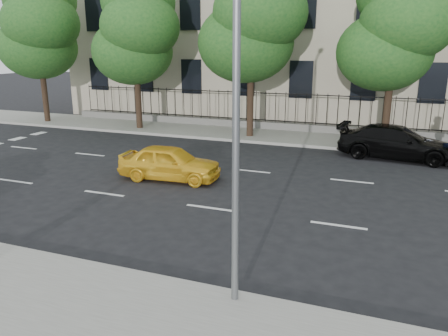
% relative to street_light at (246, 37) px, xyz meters
% --- Properties ---
extents(ground, '(120.00, 120.00, 0.00)m').
position_rel_street_light_xyz_m(ground, '(-2.50, 1.77, -5.15)').
color(ground, black).
rests_on(ground, ground).
extents(near_sidewalk, '(60.00, 4.00, 0.15)m').
position_rel_street_light_xyz_m(near_sidewalk, '(-2.50, -2.23, -5.07)').
color(near_sidewalk, gray).
rests_on(near_sidewalk, ground).
extents(far_sidewalk, '(60.00, 4.00, 0.15)m').
position_rel_street_light_xyz_m(far_sidewalk, '(-2.50, 15.77, -5.07)').
color(far_sidewalk, gray).
rests_on(far_sidewalk, ground).
extents(lane_markings, '(49.60, 4.62, 0.01)m').
position_rel_street_light_xyz_m(lane_markings, '(-2.50, 6.52, -5.14)').
color(lane_markings, silver).
rests_on(lane_markings, ground).
extents(iron_fence, '(30.00, 0.50, 2.20)m').
position_rel_street_light_xyz_m(iron_fence, '(-2.50, 17.47, -4.50)').
color(iron_fence, slate).
rests_on(iron_fence, far_sidewalk).
extents(street_light, '(0.25, 3.32, 8.05)m').
position_rel_street_light_xyz_m(street_light, '(0.00, 0.00, 0.00)').
color(street_light, slate).
rests_on(street_light, near_sidewalk).
extents(tree_a, '(5.71, 5.31, 9.39)m').
position_rel_street_light_xyz_m(tree_a, '(-18.46, 15.13, 0.98)').
color(tree_a, '#382619').
rests_on(tree_a, far_sidewalk).
extents(tree_b, '(5.53, 5.12, 8.97)m').
position_rel_street_light_xyz_m(tree_b, '(-11.46, 15.13, 0.69)').
color(tree_b, '#382619').
rests_on(tree_b, far_sidewalk).
extents(tree_c, '(5.89, 5.50, 9.80)m').
position_rel_street_light_xyz_m(tree_c, '(-4.46, 15.13, 1.26)').
color(tree_c, '#382619').
rests_on(tree_c, far_sidewalk).
extents(tree_d, '(5.34, 4.94, 8.84)m').
position_rel_street_light_xyz_m(tree_d, '(2.54, 15.13, 0.69)').
color(tree_d, '#382619').
rests_on(tree_d, far_sidewalk).
extents(yellow_taxi, '(4.02, 1.87, 1.33)m').
position_rel_street_light_xyz_m(yellow_taxi, '(-5.11, 6.59, -4.48)').
color(yellow_taxi, yellow).
rests_on(yellow_taxi, ground).
extents(black_sedan, '(5.38, 2.66, 1.50)m').
position_rel_street_light_xyz_m(black_sedan, '(3.05, 13.05, -4.40)').
color(black_sedan, black).
rests_on(black_sedan, ground).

